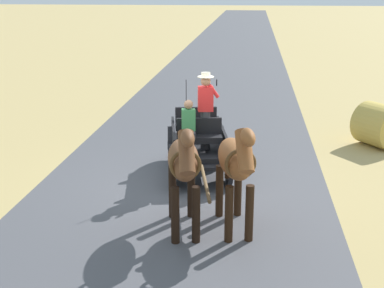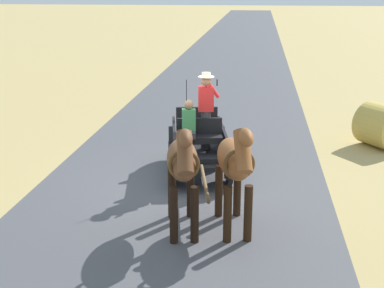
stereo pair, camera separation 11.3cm
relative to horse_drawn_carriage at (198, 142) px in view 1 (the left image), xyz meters
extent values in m
plane|color=tan|center=(0.29, 0.66, -0.82)|extent=(200.00, 200.00, 0.00)
cube|color=#4C4C51|center=(0.29, 0.66, -0.81)|extent=(6.53, 160.00, 0.01)
cube|color=black|center=(0.02, -0.08, -0.16)|extent=(1.56, 2.37, 0.12)
cube|color=black|center=(-0.54, -0.18, 0.12)|extent=(0.42, 2.07, 0.44)
cube|color=black|center=(0.58, 0.02, 0.12)|extent=(0.42, 2.07, 0.44)
cube|color=black|center=(-0.19, 1.12, -0.26)|extent=(1.11, 0.42, 0.08)
cube|color=black|center=(0.22, -1.26, -0.34)|extent=(0.74, 0.32, 0.06)
cube|color=black|center=(-0.09, 0.51, 0.22)|extent=(1.07, 0.53, 0.14)
cube|color=black|center=(-0.06, 0.34, 0.44)|extent=(1.02, 0.25, 0.44)
cube|color=black|center=(0.10, -0.57, 0.22)|extent=(1.07, 0.53, 0.14)
cube|color=black|center=(0.13, -0.75, 0.44)|extent=(1.02, 0.25, 0.44)
cylinder|color=black|center=(-0.75, 0.57, -0.34)|extent=(0.26, 0.96, 0.96)
cylinder|color=black|center=(-0.75, 0.57, -0.34)|extent=(0.15, 0.23, 0.21)
cylinder|color=black|center=(0.53, 0.79, -0.34)|extent=(0.26, 0.96, 0.96)
cylinder|color=black|center=(0.53, 0.79, -0.34)|extent=(0.15, 0.23, 0.21)
cylinder|color=black|center=(-0.49, -0.95, -0.34)|extent=(0.26, 0.96, 0.96)
cylinder|color=black|center=(-0.49, -0.95, -0.34)|extent=(0.15, 0.23, 0.21)
cylinder|color=black|center=(0.79, -0.73, -0.34)|extent=(0.26, 0.96, 0.96)
cylinder|color=black|center=(0.79, -0.73, -0.34)|extent=(0.15, 0.23, 0.21)
cylinder|color=brown|center=(-0.36, 2.09, -0.21)|extent=(0.41, 1.98, 0.07)
cylinder|color=black|center=(0.21, 0.57, 0.92)|extent=(0.02, 0.02, 1.30)
cylinder|color=#2D2D33|center=(-0.19, 0.22, 0.35)|extent=(0.22, 0.22, 0.90)
cube|color=red|center=(-0.19, 0.22, 1.08)|extent=(0.37, 0.27, 0.56)
sphere|color=#9E7051|center=(-0.19, 0.22, 1.48)|extent=(0.22, 0.22, 0.22)
cylinder|color=beige|center=(-0.19, 0.22, 1.58)|extent=(0.36, 0.36, 0.01)
cylinder|color=beige|center=(-0.19, 0.22, 1.63)|extent=(0.20, 0.20, 0.10)
cylinder|color=red|center=(-0.37, 0.23, 1.26)|extent=(0.27, 0.12, 0.32)
cube|color=black|center=(-0.43, 0.24, 1.46)|extent=(0.03, 0.07, 0.14)
cube|color=#2D2D33|center=(0.14, 0.68, 0.36)|extent=(0.33, 0.36, 0.14)
cube|color=#387F47|center=(0.16, 0.56, 0.67)|extent=(0.33, 0.25, 0.48)
sphere|color=#9E7051|center=(0.16, 0.56, 1.02)|extent=(0.20, 0.20, 0.20)
ellipsoid|color=brown|center=(-0.95, 2.79, 0.55)|extent=(0.88, 1.64, 0.64)
cylinder|color=black|center=(-1.25, 3.29, -0.29)|extent=(0.15, 0.15, 1.05)
cylinder|color=black|center=(-0.89, 3.37, -0.29)|extent=(0.15, 0.15, 1.05)
cylinder|color=black|center=(-1.01, 2.22, -0.29)|extent=(0.15, 0.15, 1.05)
cylinder|color=black|center=(-0.66, 2.30, -0.29)|extent=(0.15, 0.15, 1.05)
cylinder|color=brown|center=(-1.13, 3.62, 0.95)|extent=(0.39, 0.69, 0.73)
ellipsoid|color=brown|center=(-1.18, 3.83, 1.26)|extent=(0.33, 0.57, 0.28)
cube|color=black|center=(-1.13, 3.60, 0.99)|extent=(0.17, 0.50, 0.56)
cylinder|color=black|center=(-0.79, 2.07, 0.25)|extent=(0.11, 0.11, 0.70)
torus|color=brown|center=(-1.07, 3.33, 0.63)|extent=(0.55, 0.19, 0.55)
ellipsoid|color=brown|center=(-0.04, 2.95, 0.55)|extent=(0.85, 1.64, 0.64)
cylinder|color=black|center=(-0.32, 3.45, -0.29)|extent=(0.15, 0.15, 1.05)
cylinder|color=black|center=(0.04, 3.52, -0.29)|extent=(0.15, 0.15, 1.05)
cylinder|color=black|center=(-0.11, 2.38, -0.29)|extent=(0.15, 0.15, 1.05)
cylinder|color=black|center=(0.25, 2.45, -0.29)|extent=(0.15, 0.15, 1.05)
cylinder|color=brown|center=(-0.20, 3.78, 0.95)|extent=(0.38, 0.69, 0.73)
ellipsoid|color=brown|center=(-0.24, 4.00, 1.26)|extent=(0.32, 0.57, 0.28)
cube|color=black|center=(-0.20, 3.76, 0.99)|extent=(0.16, 0.50, 0.56)
cylinder|color=black|center=(0.10, 2.23, 0.25)|extent=(0.11, 0.11, 0.70)
torus|color=brown|center=(-0.14, 3.49, 0.63)|extent=(0.55, 0.17, 0.55)
cylinder|color=gold|center=(-4.80, -2.88, -0.22)|extent=(1.61, 1.59, 1.20)
camera|label=1|loc=(-1.23, 11.92, 3.59)|focal=49.78mm
camera|label=2|loc=(-1.34, 11.91, 3.59)|focal=49.78mm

